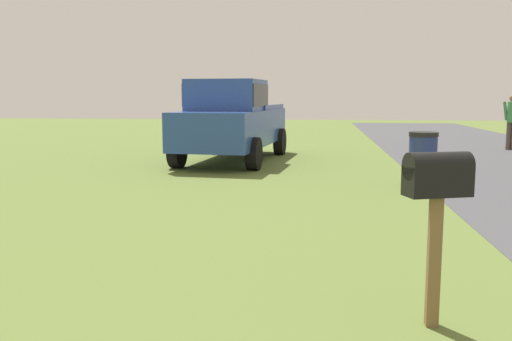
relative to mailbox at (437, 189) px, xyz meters
name	(u,v)px	position (x,y,z in m)	size (l,w,h in m)	color
mailbox	(437,189)	(0.00, 0.00, 0.00)	(0.34, 0.51, 1.30)	brown
pickup_truck	(232,119)	(9.99, 3.11, 0.07)	(5.34, 2.54, 2.09)	#284793
trash_bin	(423,159)	(6.54, -1.09, -0.52)	(0.54, 0.54, 1.02)	navy
pedestrian	(512,118)	(14.00, -5.13, -0.02)	(0.30, 0.56, 1.75)	#4C4238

